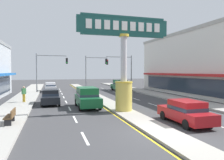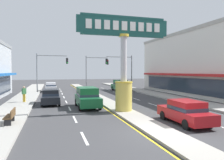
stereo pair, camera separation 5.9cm
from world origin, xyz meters
TOP-DOWN VIEW (x-y plane):
  - ground_plane at (0.00, 0.00)m, footprint 160.00×160.00m
  - median_strip at (0.00, 18.00)m, footprint 1.81×52.00m
  - sidewalk_left at (-8.95, 16.00)m, footprint 2.89×60.00m
  - sidewalk_right at (8.95, 16.00)m, footprint 2.89×60.00m
  - lane_markings at (0.00, 16.65)m, footprint 8.55×52.00m
  - district_sign at (0.00, 6.31)m, footprint 7.79×1.45m
  - storefront_right at (15.81, 16.18)m, footprint 9.06×23.43m
  - traffic_light_left_side at (-6.14, 24.62)m, footprint 4.86×0.46m
  - traffic_light_right_side at (6.14, 24.55)m, footprint 4.86×0.46m
  - traffic_light_median_far at (1.82, 27.66)m, footprint 4.20×0.46m
  - suv_near_right_lane at (5.86, 24.85)m, footprint 2.16×4.70m
  - sedan_far_right_lane at (-5.86, 26.38)m, footprint 1.92×4.34m
  - sedan_near_left_lane at (2.55, 1.50)m, footprint 1.89×4.33m
  - sedan_mid_left_lane at (-5.85, 12.34)m, footprint 1.86×4.31m
  - suv_far_left_oncoming at (-2.55, 9.30)m, footprint 1.99×4.61m
  - street_bench at (-8.24, 3.99)m, footprint 0.48×1.60m
  - pedestrian_near_kerb at (-8.55, 13.55)m, footprint 0.45×0.41m

SIDE VIEW (x-z plane):
  - ground_plane at x=0.00m, z-range 0.00..0.00m
  - lane_markings at x=0.00m, z-range 0.00..0.01m
  - median_strip at x=0.00m, z-range 0.00..0.14m
  - sidewalk_left at x=-8.95m, z-range 0.00..0.18m
  - sidewalk_right at x=8.95m, z-range 0.00..0.18m
  - street_bench at x=-8.24m, z-range 0.21..1.09m
  - sedan_far_right_lane at x=-5.86m, z-range 0.02..1.55m
  - sedan_near_left_lane at x=2.55m, z-range 0.02..1.55m
  - sedan_mid_left_lane at x=-5.85m, z-range 0.02..1.55m
  - suv_near_right_lane at x=5.86m, z-range 0.03..1.93m
  - suv_far_left_oncoming at x=-2.55m, z-range 0.03..1.93m
  - pedestrian_near_kerb at x=-8.55m, z-range 0.29..1.95m
  - district_sign at x=0.00m, z-range -0.03..7.77m
  - traffic_light_median_far at x=1.82m, z-range 1.09..7.29m
  - traffic_light_left_side at x=-6.14m, z-range 1.15..7.35m
  - traffic_light_right_side at x=6.14m, z-range 1.15..7.35m
  - storefront_right at x=15.81m, z-range 0.00..9.11m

